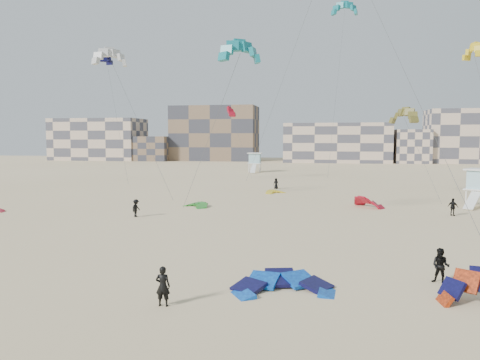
# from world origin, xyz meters

# --- Properties ---
(ground) EXTENTS (320.00, 320.00, 0.00)m
(ground) POSITION_xyz_m (0.00, 0.00, 0.00)
(ground) COLOR beige
(ground) RESTS_ON ground
(kite_ground_blue) EXTENTS (6.16, 6.36, 2.65)m
(kite_ground_blue) POSITION_xyz_m (4.94, 3.05, 0.00)
(kite_ground_blue) COLOR blue
(kite_ground_blue) RESTS_ON ground
(kite_ground_green) EXTENTS (4.46, 4.50, 1.69)m
(kite_ground_green) POSITION_xyz_m (-7.04, 29.54, 0.00)
(kite_ground_green) COLOR #18872A
(kite_ground_green) RESTS_ON ground
(kite_ground_red_far) EXTENTS (5.28, 5.26, 3.64)m
(kite_ground_red_far) POSITION_xyz_m (11.47, 32.75, 0.00)
(kite_ground_red_far) COLOR #B10716
(kite_ground_red_far) RESTS_ON ground
(kite_ground_yellow) EXTENTS (4.01, 4.01, 1.33)m
(kite_ground_yellow) POSITION_xyz_m (0.11, 43.83, 0.00)
(kite_ground_yellow) COLOR #D0CB17
(kite_ground_yellow) RESTS_ON ground
(kitesurfer_main) EXTENTS (0.69, 0.47, 1.81)m
(kitesurfer_main) POSITION_xyz_m (-0.19, 0.09, 0.91)
(kitesurfer_main) COLOR black
(kitesurfer_main) RESTS_ON ground
(kitesurfer_b) EXTENTS (1.12, 1.04, 1.85)m
(kitesurfer_b) POSITION_xyz_m (12.78, 5.76, 0.92)
(kitesurfer_b) COLOR black
(kitesurfer_b) RESTS_ON ground
(kitesurfer_c) EXTENTS (0.83, 1.19, 1.68)m
(kitesurfer_c) POSITION_xyz_m (-10.84, 22.22, 0.84)
(kitesurfer_c) COLOR black
(kitesurfer_c) RESTS_ON ground
(kitesurfer_d) EXTENTS (1.05, 0.93, 1.70)m
(kitesurfer_d) POSITION_xyz_m (18.99, 28.35, 0.85)
(kitesurfer_d) COLOR black
(kitesurfer_d) RESTS_ON ground
(kitesurfer_e) EXTENTS (0.84, 0.61, 1.58)m
(kitesurfer_e) POSITION_xyz_m (-0.35, 49.19, 0.79)
(kitesurfer_e) COLOR black
(kitesurfer_e) RESTS_ON ground
(kitesurfer_f) EXTENTS (1.23, 1.55, 1.65)m
(kitesurfer_f) POSITION_xyz_m (27.18, 49.49, 0.82)
(kitesurfer_f) COLOR black
(kitesurfer_f) RESTS_ON ground
(kite_fly_teal_a) EXTENTS (8.29, 4.85, 14.75)m
(kite_fly_teal_a) POSITION_xyz_m (-0.28, 19.67, 14.49)
(kite_fly_teal_a) COLOR #167484
(kite_fly_teal_a) RESTS_ON ground
(kite_fly_grey) EXTENTS (10.23, 4.99, 16.39)m
(kite_fly_grey) POSITION_xyz_m (-16.48, 29.18, 16.12)
(kite_fly_grey) COLOR white
(kite_fly_grey) RESTS_ON ground
(kite_fly_olive) EXTENTS (5.31, 14.70, 10.60)m
(kite_fly_olive) POSITION_xyz_m (16.19, 41.32, 10.06)
(kite_fly_olive) COLOR brown
(kite_fly_olive) RESTS_ON ground
(kite_fly_yellow) EXTENTS (8.87, 7.09, 19.23)m
(kite_fly_yellow) POSITION_xyz_m (26.27, 49.90, 19.03)
(kite_fly_yellow) COLOR #D0CB17
(kite_fly_yellow) RESTS_ON ground
(kite_fly_navy) EXTENTS (6.55, 5.52, 19.31)m
(kite_fly_navy) POSITION_xyz_m (-25.42, 46.47, 19.19)
(kite_fly_navy) COLOR #0D0C40
(kite_fly_navy) RESTS_ON ground
(kite_fly_teal_b) EXTENTS (4.56, 5.53, 28.57)m
(kite_fly_teal_b) POSITION_xyz_m (9.45, 60.36, 28.24)
(kite_fly_teal_b) COLOR #167484
(kite_fly_teal_b) RESTS_ON ground
(kite_fly_red) EXTENTS (6.67, 7.95, 12.47)m
(kite_fly_red) POSITION_xyz_m (-9.51, 61.09, 11.94)
(kite_fly_red) COLOR #B10716
(kite_fly_red) RESTS_ON ground
(lifeguard_tower_far) EXTENTS (3.11, 5.85, 4.27)m
(lifeguard_tower_far) POSITION_xyz_m (-8.58, 82.38, 2.12)
(lifeguard_tower_far) COLOR white
(lifeguard_tower_far) RESTS_ON ground
(condo_west_a) EXTENTS (30.00, 15.00, 14.00)m
(condo_west_a) POSITION_xyz_m (-70.00, 130.00, 7.00)
(condo_west_a) COLOR beige
(condo_west_a) RESTS_ON ground
(condo_west_b) EXTENTS (28.00, 14.00, 18.00)m
(condo_west_b) POSITION_xyz_m (-30.00, 134.00, 9.00)
(condo_west_b) COLOR brown
(condo_west_b) RESTS_ON ground
(condo_mid) EXTENTS (32.00, 16.00, 12.00)m
(condo_mid) POSITION_xyz_m (10.00, 130.00, 6.00)
(condo_mid) COLOR beige
(condo_mid) RESTS_ON ground
(condo_east) EXTENTS (26.00, 14.00, 16.00)m
(condo_east) POSITION_xyz_m (50.00, 132.00, 8.00)
(condo_east) COLOR beige
(condo_east) RESTS_ON ground
(condo_fill_left) EXTENTS (12.00, 10.00, 8.00)m
(condo_fill_left) POSITION_xyz_m (-50.00, 128.00, 4.00)
(condo_fill_left) COLOR brown
(condo_fill_left) RESTS_ON ground
(condo_fill_right) EXTENTS (10.00, 10.00, 10.00)m
(condo_fill_right) POSITION_xyz_m (32.00, 128.00, 5.00)
(condo_fill_right) COLOR beige
(condo_fill_right) RESTS_ON ground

